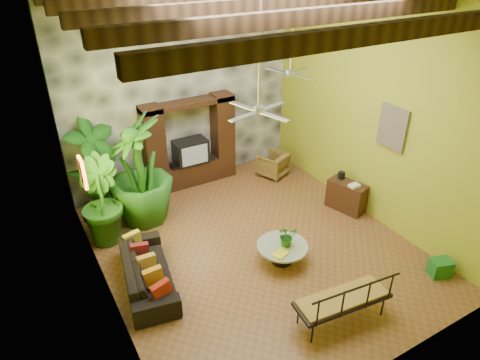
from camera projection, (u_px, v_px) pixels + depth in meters
ground at (253, 245)px, 9.10m from camera, size 7.00×7.00×0.00m
back_wall at (181, 88)px, 10.51m from camera, size 6.00×0.02×5.00m
left_wall at (89, 177)px, 6.57m from camera, size 0.02×7.00×5.00m
right_wall at (374, 109)px, 9.17m from camera, size 0.02×7.00×5.00m
stone_accent_wall at (182, 88)px, 10.46m from camera, size 5.98×0.10×4.98m
ceiling_beams at (258, 5)px, 6.74m from camera, size 5.95×5.36×0.22m
entertainment_center at (190, 149)px, 10.99m from camera, size 2.40×0.55×2.30m
ceiling_fan_front at (259, 98)px, 7.04m from camera, size 1.28×1.28×1.86m
ceiling_fan_back at (291, 63)px, 9.02m from camera, size 1.28×1.28×1.86m
wall_art_mask at (83, 173)px, 7.54m from camera, size 0.06×0.32×0.55m
wall_art_painting at (393, 128)px, 8.80m from camera, size 0.06×0.70×0.90m
sofa at (147, 271)px, 7.94m from camera, size 1.18×2.23×0.62m
wicker_armchair at (273, 164)px, 11.66m from camera, size 0.91×0.92×0.65m
tall_plant_a at (96, 165)px, 9.82m from camera, size 1.43×1.20×2.31m
tall_plant_b at (99, 201)px, 8.85m from camera, size 1.00×1.17×1.91m
tall_plant_c at (139, 171)px, 9.36m from camera, size 1.63×1.63×2.51m
coffee_table at (282, 251)px, 8.54m from camera, size 1.02×1.02×0.40m
centerpiece_plant at (287, 236)px, 8.38m from camera, size 0.40×0.35×0.42m
yellow_tray at (280, 254)px, 8.22m from camera, size 0.37×0.32×0.03m
iron_bench at (346, 299)px, 7.03m from camera, size 1.71×0.76×0.57m
side_console at (346, 196)px, 10.15m from camera, size 0.64×0.98×0.72m
green_bin at (440, 268)px, 8.23m from camera, size 0.48×0.42×0.35m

